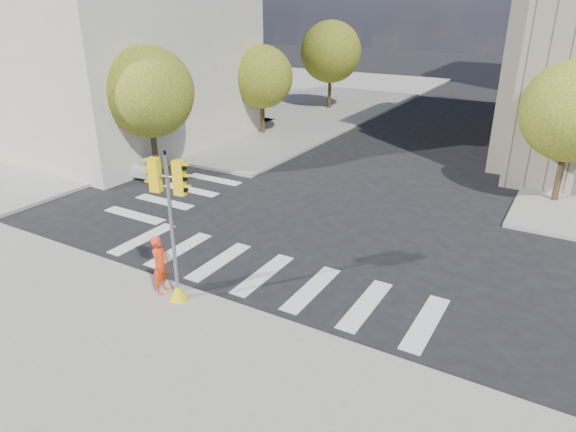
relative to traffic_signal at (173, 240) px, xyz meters
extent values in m
plane|color=black|center=(1.32, 4.70, -2.06)|extent=(160.00, 160.00, 0.00)
cube|color=gray|center=(-18.68, 30.70, -1.99)|extent=(28.00, 40.00, 0.15)
cube|color=beige|center=(-18.68, 12.70, 3.94)|extent=(18.00, 14.00, 12.00)
cylinder|color=#382616|center=(-9.18, 8.70, -0.84)|extent=(0.28, 0.28, 2.45)
sphere|color=#415E1B|center=(-9.18, 8.70, 2.15)|extent=(4.40, 4.40, 4.40)
cylinder|color=#382616|center=(-9.18, 18.70, -0.98)|extent=(0.28, 0.28, 2.17)
sphere|color=#415E1B|center=(-9.18, 18.70, 1.71)|extent=(4.00, 4.00, 4.00)
cylinder|color=#382616|center=(-9.18, 28.70, -0.75)|extent=(0.28, 0.28, 2.62)
sphere|color=#415E1B|center=(-9.18, 28.70, 2.48)|extent=(4.80, 4.80, 4.80)
cylinder|color=#382616|center=(8.82, 14.70, -0.87)|extent=(0.28, 0.28, 2.38)
sphere|color=#415E1B|center=(8.82, 14.70, 2.00)|extent=(4.20, 4.20, 4.20)
cylinder|color=#382616|center=(8.82, 26.70, -0.80)|extent=(0.28, 0.28, 2.52)
cone|color=yellow|center=(0.00, 0.00, -1.66)|extent=(0.56, 0.56, 0.50)
cylinder|color=gray|center=(0.00, 0.00, 0.29)|extent=(0.11, 0.11, 4.41)
cylinder|color=black|center=(0.00, 0.00, 2.55)|extent=(0.07, 0.07, 0.12)
cylinder|color=gray|center=(0.00, 0.00, 1.90)|extent=(0.90, 0.21, 0.06)
cube|color=yellow|center=(-0.37, -0.06, 1.90)|extent=(0.33, 0.27, 0.95)
cube|color=yellow|center=(0.37, 0.06, 1.90)|extent=(0.33, 0.27, 0.95)
imported|color=#F23D16|center=(-0.68, 0.07, -1.00)|extent=(0.59, 0.76, 1.83)
cube|color=white|center=(-11.68, 7.46, -1.66)|extent=(6.01, 1.02, 0.50)
camera|label=1|loc=(9.39, -9.59, 6.23)|focal=32.00mm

